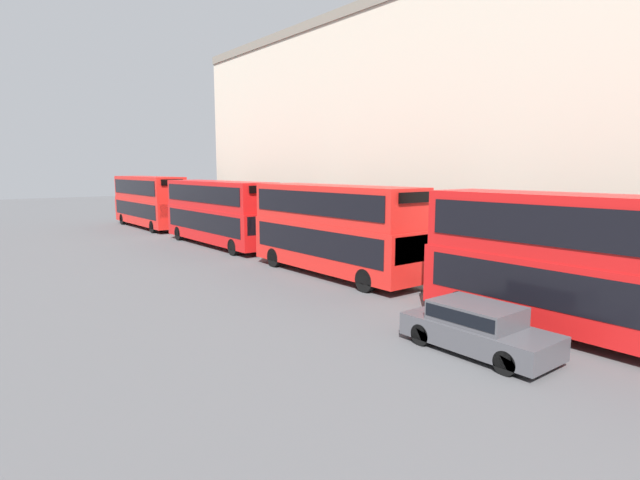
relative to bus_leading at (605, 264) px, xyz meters
The scene contains 5 objects.
bus_leading is the anchor object (origin of this frame).
bus_second_in_queue 12.27m from the bus_leading, 90.00° to the left, with size 2.59×10.16×4.34m.
bus_third_in_queue 24.32m from the bus_leading, 90.00° to the left, with size 2.59×11.40×4.32m.
bus_trailing 37.68m from the bus_leading, 90.00° to the left, with size 2.59×11.12×4.48m.
car_hatchback 4.21m from the bus_leading, 151.75° to the left, with size 1.82×4.25×1.39m.
Camera 1 is at (-13.58, -0.29, 5.09)m, focal length 28.00 mm.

